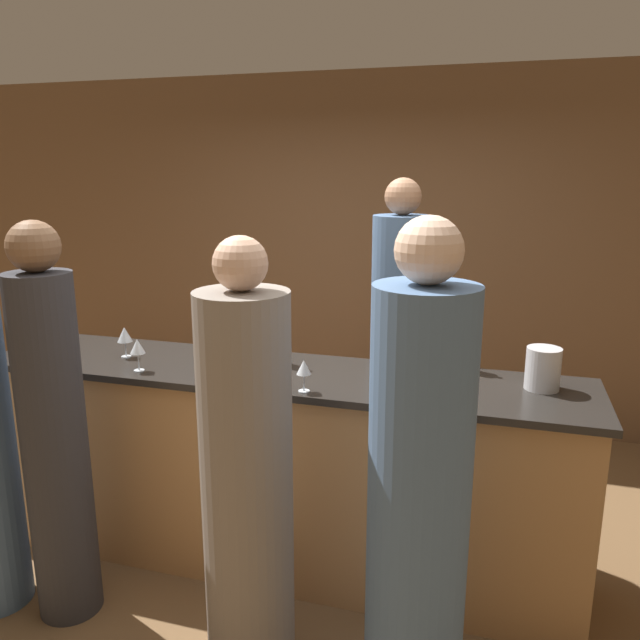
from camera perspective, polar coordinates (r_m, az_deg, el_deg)
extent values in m
plane|color=brown|center=(3.63, -3.79, -20.92)|extent=(14.00, 14.00, 0.00)
cube|color=brown|center=(5.13, 4.40, 6.26)|extent=(8.00, 0.06, 2.80)
cube|color=#B27F4C|center=(3.36, -3.94, -13.61)|extent=(3.04, 0.58, 1.04)
cube|color=black|center=(3.15, -4.10, -4.90)|extent=(3.10, 0.64, 0.04)
cylinder|color=#4C6B93|center=(3.70, 7.12, -4.63)|extent=(0.33, 0.33, 1.81)
sphere|color=#A37556|center=(3.52, 7.61, 11.14)|extent=(0.20, 0.20, 0.20)
cylinder|color=#2D2D33|center=(3.12, -23.01, -10.96)|extent=(0.29, 0.29, 1.63)
sphere|color=brown|center=(2.88, -24.73, 6.14)|extent=(0.22, 0.22, 0.22)
cylinder|color=gray|center=(2.61, -6.68, -15.07)|extent=(0.37, 0.37, 1.62)
sphere|color=tan|center=(2.31, -7.30, 5.15)|extent=(0.21, 0.21, 0.21)
cylinder|color=#4C6B93|center=(2.38, 8.95, -17.19)|extent=(0.37, 0.37, 1.69)
sphere|color=beige|center=(2.06, 9.93, 6.31)|extent=(0.23, 0.23, 0.23)
cylinder|color=black|center=(3.19, 13.10, -2.86)|extent=(0.08, 0.08, 0.19)
cylinder|color=black|center=(3.16, 13.23, -0.53)|extent=(0.03, 0.03, 0.08)
cylinder|color=black|center=(3.23, -4.02, -1.97)|extent=(0.08, 0.08, 0.23)
cylinder|color=black|center=(3.19, -4.07, 0.79)|extent=(0.03, 0.03, 0.09)
cylinder|color=silver|center=(3.02, 19.71, -4.20)|extent=(0.16, 0.16, 0.20)
cylinder|color=silver|center=(3.80, -25.64, -2.67)|extent=(0.05, 0.05, 0.00)
cylinder|color=silver|center=(3.79, -25.71, -1.99)|extent=(0.01, 0.01, 0.09)
cone|color=silver|center=(3.77, -25.83, -0.89)|extent=(0.06, 0.06, 0.06)
cylinder|color=silver|center=(3.25, -16.21, -4.44)|extent=(0.05, 0.05, 0.00)
cylinder|color=silver|center=(3.24, -16.26, -3.67)|extent=(0.01, 0.01, 0.09)
cone|color=silver|center=(3.22, -16.36, -2.31)|extent=(0.07, 0.07, 0.07)
cylinder|color=silver|center=(2.85, -1.48, -6.51)|extent=(0.05, 0.05, 0.00)
cylinder|color=silver|center=(2.83, -1.48, -5.72)|extent=(0.01, 0.01, 0.08)
cone|color=silver|center=(2.81, -1.49, -4.33)|extent=(0.07, 0.07, 0.07)
cylinder|color=silver|center=(3.51, -17.29, -3.20)|extent=(0.05, 0.05, 0.00)
cylinder|color=silver|center=(3.50, -17.34, -2.53)|extent=(0.01, 0.01, 0.08)
cone|color=silver|center=(3.48, -17.43, -1.26)|extent=(0.08, 0.08, 0.08)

